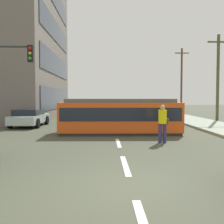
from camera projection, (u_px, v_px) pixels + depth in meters
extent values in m
plane|color=#444938|center=(115.00, 132.00, 16.10)|extent=(120.00, 120.00, 0.00)
cube|color=silver|center=(125.00, 165.00, 8.12)|extent=(0.16, 2.40, 0.01)
cube|color=silver|center=(118.00, 143.00, 12.11)|extent=(0.16, 2.40, 0.01)
cube|color=silver|center=(112.00, 123.00, 21.37)|extent=(0.16, 2.40, 0.01)
cube|color=silver|center=(111.00, 118.00, 27.36)|extent=(0.16, 2.40, 0.01)
cube|color=#2D3847|center=(57.00, 98.00, 27.04)|extent=(0.06, 14.10, 1.92)
cube|color=#2D3847|center=(57.00, 65.00, 26.87)|extent=(0.06, 14.10, 1.92)
cube|color=#2D3847|center=(56.00, 32.00, 26.70)|extent=(0.06, 14.10, 1.92)
cube|color=#E55218|center=(120.00, 117.00, 15.34)|extent=(6.54, 2.57, 1.57)
cube|color=#2D2D2D|center=(120.00, 132.00, 15.38)|extent=(6.41, 2.44, 0.15)
cube|color=#4F5D58|center=(120.00, 101.00, 15.29)|extent=(5.88, 2.19, 0.20)
cube|color=#1E232D|center=(120.00, 113.00, 15.33)|extent=(6.28, 2.61, 0.69)
cube|color=#A4BEB7|center=(94.00, 110.00, 20.52)|extent=(2.58, 5.15, 1.49)
cube|color=black|center=(92.00, 109.00, 18.00)|extent=(2.25, 0.15, 0.89)
cube|color=black|center=(94.00, 107.00, 20.50)|extent=(2.61, 4.38, 0.60)
cylinder|color=black|center=(93.00, 120.00, 18.91)|extent=(2.56, 0.94, 0.90)
cylinder|color=black|center=(95.00, 117.00, 22.18)|extent=(2.56, 0.94, 0.90)
cylinder|color=#322E55|center=(160.00, 133.00, 12.11)|extent=(0.16, 0.16, 0.85)
cylinder|color=#322E55|center=(165.00, 133.00, 12.12)|extent=(0.16, 0.16, 0.85)
cylinder|color=yellow|center=(162.00, 117.00, 12.08)|extent=(0.36, 0.36, 0.60)
sphere|color=tan|center=(163.00, 107.00, 12.06)|extent=(0.22, 0.22, 0.22)
cube|color=#533514|center=(167.00, 121.00, 12.15)|extent=(0.16, 0.22, 0.24)
cube|color=#B2C9C0|center=(30.00, 119.00, 19.19)|extent=(1.86, 4.39, 0.55)
cube|color=black|center=(29.00, 112.00, 19.01)|extent=(1.67, 2.43, 0.40)
cylinder|color=black|center=(23.00, 120.00, 20.50)|extent=(0.24, 0.65, 0.64)
cylinder|color=black|center=(47.00, 120.00, 20.51)|extent=(0.24, 0.65, 0.64)
cylinder|color=black|center=(10.00, 123.00, 17.89)|extent=(0.24, 0.65, 0.64)
cylinder|color=black|center=(37.00, 123.00, 17.90)|extent=(0.24, 0.65, 0.64)
cylinder|color=#333333|center=(9.00, 47.00, 13.85)|extent=(2.09, 0.10, 0.10)
cube|color=black|center=(31.00, 54.00, 13.89)|extent=(0.28, 0.24, 0.84)
sphere|color=red|center=(30.00, 48.00, 13.75)|extent=(0.16, 0.16, 0.16)
sphere|color=gold|center=(30.00, 53.00, 13.76)|extent=(0.16, 0.16, 0.16)
sphere|color=green|center=(30.00, 58.00, 13.78)|extent=(0.16, 0.16, 0.16)
cylinder|color=brown|center=(218.00, 78.00, 22.89)|extent=(0.24, 0.24, 7.16)
cube|color=brown|center=(219.00, 42.00, 22.73)|extent=(1.80, 0.12, 0.12)
cylinder|color=brown|center=(181.00, 81.00, 35.67)|extent=(0.24, 0.24, 8.30)
cube|color=brown|center=(182.00, 53.00, 35.49)|extent=(1.80, 0.12, 0.12)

